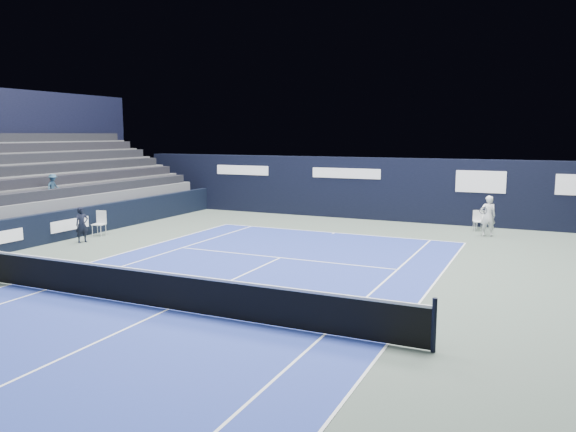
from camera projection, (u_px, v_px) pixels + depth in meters
name	position (u px, v px, depth m)	size (l,w,h in m)	color
ground	(212.00, 289.00, 15.52)	(48.00, 48.00, 0.00)	#48564C
court_surface	(168.00, 310.00, 13.72)	(10.97, 23.77, 0.01)	navy
folding_chair_back_a	(480.00, 218.00, 25.51)	(0.43, 0.42, 0.82)	white
folding_chair_back_b	(478.00, 219.00, 24.93)	(0.50, 0.49, 0.90)	silver
line_judge_chair	(100.00, 221.00, 23.74)	(0.54, 0.53, 1.05)	silver
line_judge	(82.00, 225.00, 22.17)	(0.52, 0.34, 1.42)	black
court_markings	(168.00, 309.00, 13.72)	(11.03, 23.83, 0.00)	white
tennis_net	(167.00, 290.00, 13.65)	(12.90, 0.10, 1.10)	black
back_sponsor_wall	(367.00, 188.00, 28.32)	(26.00, 0.63, 3.10)	black
side_barrier_left	(67.00, 224.00, 22.94)	(0.33, 22.00, 1.20)	black
spectator_stand	(20.00, 186.00, 25.22)	(6.00, 18.00, 6.40)	#535356
tennis_player	(488.00, 216.00, 23.52)	(0.73, 0.91, 1.72)	white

